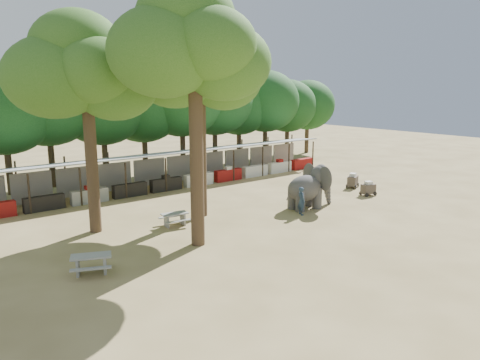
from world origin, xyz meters
TOP-DOWN VIEW (x-y plane):
  - ground at (0.00, 0.00)m, footprint 100.00×100.00m
  - vendor_stalls at (-0.00, 13.84)m, footprint 28.00×2.99m
  - yard_tree_left at (-9.13, 7.19)m, footprint 7.10×6.90m
  - yard_tree_center at (-6.13, 2.19)m, footprint 7.10×6.90m
  - yard_tree_back at (-3.13, 6.19)m, footprint 7.10×6.90m
  - backdrop_trees at (0.00, 19.00)m, footprint 46.46×5.95m
  - elephant at (3.14, 3.27)m, footprint 3.49×2.65m
  - handler at (1.56, 2.48)m, footprint 0.57×0.70m
  - picnic_table_near at (-11.31, 1.77)m, footprint 2.01×1.93m
  - picnic_table_far at (-5.32, 5.25)m, footprint 1.58×1.46m
  - cart_front at (8.63, 2.94)m, footprint 1.13×0.86m
  - cart_back at (9.78, 5.15)m, footprint 1.30×1.12m

SIDE VIEW (x-z plane):
  - ground at x=0.00m, z-range 0.00..0.00m
  - picnic_table_far at x=-5.32m, z-range 0.11..0.82m
  - cart_front at x=8.63m, z-range -0.01..0.98m
  - picnic_table_near at x=-11.31m, z-range 0.12..0.90m
  - cart_back at x=9.78m, z-range -0.01..1.07m
  - handler at x=1.56m, z-range 0.00..1.66m
  - vendor_stalls at x=0.00m, z-range -0.22..2.58m
  - elephant at x=3.14m, z-range 0.00..2.64m
  - backdrop_trees at x=0.00m, z-range 1.35..9.68m
  - yard_tree_left at x=-9.13m, z-range 2.69..13.71m
  - yard_tree_back at x=-3.13m, z-range 2.86..14.22m
  - yard_tree_center at x=-6.13m, z-range 3.19..15.23m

